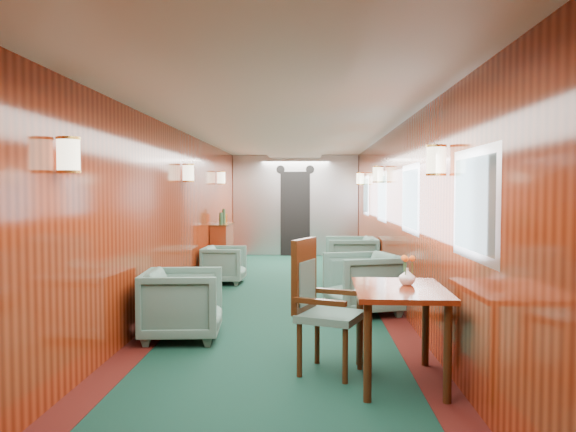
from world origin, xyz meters
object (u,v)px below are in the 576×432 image
(dining_table, at_px, (400,303))
(armchair_left_near, at_px, (183,304))
(armchair_right_far, at_px, (351,259))
(armchair_right_near, at_px, (363,283))
(side_chair, at_px, (319,300))
(armchair_left_far, at_px, (224,265))
(credenza, at_px, (222,247))

(dining_table, xyz_separation_m, armchair_left_near, (-2.04, 1.25, -0.28))
(dining_table, relative_size, armchair_left_near, 1.30)
(armchair_right_far, bearing_deg, armchair_right_near, -2.84)
(armchair_left_near, height_order, armchair_right_near, armchair_right_near)
(side_chair, xyz_separation_m, armchair_right_far, (0.63, 4.78, -0.23))
(armchair_right_near, distance_m, armchair_right_far, 2.51)
(dining_table, xyz_separation_m, armchair_left_far, (-2.14, 4.77, -0.33))
(dining_table, relative_size, side_chair, 0.92)
(side_chair, height_order, armchair_left_near, side_chair)
(armchair_right_far, bearing_deg, credenza, -117.79)
(side_chair, xyz_separation_m, armchair_right_near, (0.60, 2.27, -0.23))
(armchair_left_far, height_order, armchair_right_near, armchair_right_near)
(side_chair, bearing_deg, armchair_left_far, 130.74)
(credenza, xyz_separation_m, armchair_left_far, (0.25, -1.41, -0.16))
(dining_table, distance_m, armchair_right_far, 5.04)
(armchair_right_near, xyz_separation_m, armchair_right_far, (0.04, 2.51, 0.00))
(armchair_left_far, bearing_deg, side_chair, -159.25)
(credenza, distance_m, armchair_left_near, 4.95)
(armchair_left_near, height_order, armchair_left_far, armchair_left_near)
(armchair_left_far, distance_m, armchair_right_near, 3.07)
(credenza, xyz_separation_m, armchair_right_near, (2.35, -3.66, -0.09))
(armchair_left_near, bearing_deg, side_chair, -130.20)
(side_chair, xyz_separation_m, credenza, (-1.75, 5.93, -0.14))
(dining_table, height_order, armchair_right_far, armchair_right_far)
(armchair_left_near, distance_m, armchair_right_near, 2.37)
(dining_table, bearing_deg, armchair_right_near, 92.60)
(dining_table, bearing_deg, armchair_left_far, 115.66)
(armchair_left_far, xyz_separation_m, armchair_right_far, (2.13, 0.26, 0.07))
(armchair_left_near, bearing_deg, armchair_right_near, -62.14)
(dining_table, xyz_separation_m, armchair_right_far, (-0.01, 5.03, -0.26))
(armchair_right_far, bearing_deg, dining_table, -1.87)
(armchair_left_near, relative_size, armchair_right_near, 0.95)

